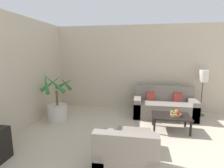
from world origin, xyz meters
The scene contains 11 objects.
wall_back centered at (0.00, 6.29, 1.35)m, with size 8.11×0.06×2.70m.
potted_palm centered at (-2.75, 4.91, 0.39)m, with size 0.89×0.87×1.34m.
sofa_loveseat centered at (0.18, 5.70, 0.29)m, with size 1.74×0.80×0.87m.
floor_lamp centered at (1.27, 5.96, 1.10)m, with size 0.27×0.27×1.36m.
coffee_table centered at (0.23, 4.76, 0.32)m, with size 0.88×0.58×0.37m.
fruit_bowl centered at (0.34, 4.76, 0.40)m, with size 0.26×0.26×0.05m.
apple_red centered at (0.37, 4.69, 0.47)m, with size 0.08×0.08×0.08m.
apple_green centered at (0.25, 4.75, 0.46)m, with size 0.07×0.07×0.07m.
orange_fruit centered at (0.36, 4.79, 0.47)m, with size 0.09×0.09×0.09m.
armchair centered at (-0.67, 2.99, 0.28)m, with size 0.85×0.87×0.84m.
ottoman centered at (-0.61, 3.78, 0.17)m, with size 0.67×0.51×0.34m.
Camera 1 is at (-0.49, 0.61, 1.85)m, focal length 28.00 mm.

